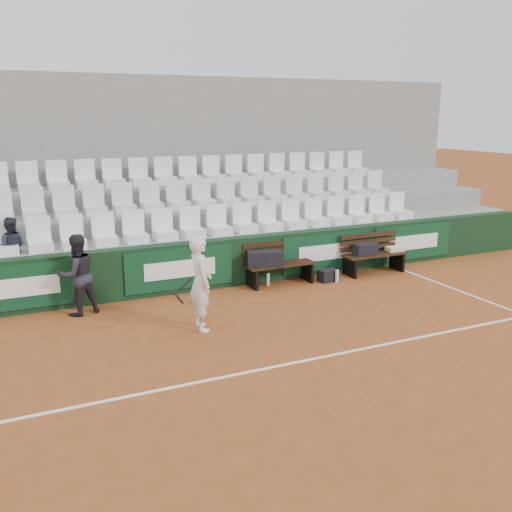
{
  "coord_description": "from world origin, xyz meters",
  "views": [
    {
      "loc": [
        -3.4,
        -6.67,
        3.49
      ],
      "look_at": [
        0.8,
        2.4,
        1.0
      ],
      "focal_mm": 40.0,
      "sensor_mm": 36.0,
      "label": 1
    }
  ],
  "objects_px": {
    "water_bottle_near": "(268,279)",
    "ball_kid": "(77,275)",
    "sports_bag_left": "(265,259)",
    "sports_bag_ground": "(328,276)",
    "bench_left": "(280,274)",
    "water_bottle_far": "(337,276)",
    "bench_right": "(374,263)",
    "sports_bag_right": "(365,249)",
    "spectator_c": "(9,223)",
    "tennis_player": "(200,283)"
  },
  "relations": [
    {
      "from": "water_bottle_near",
      "to": "ball_kid",
      "type": "distance_m",
      "value": 3.9
    },
    {
      "from": "sports_bag_left",
      "to": "sports_bag_ground",
      "type": "height_order",
      "value": "sports_bag_left"
    },
    {
      "from": "bench_left",
      "to": "water_bottle_far",
      "type": "bearing_deg",
      "value": -18.2
    },
    {
      "from": "bench_left",
      "to": "sports_bag_left",
      "type": "height_order",
      "value": "sports_bag_left"
    },
    {
      "from": "bench_left",
      "to": "sports_bag_left",
      "type": "distance_m",
      "value": 0.53
    },
    {
      "from": "bench_left",
      "to": "sports_bag_left",
      "type": "bearing_deg",
      "value": -176.44
    },
    {
      "from": "bench_right",
      "to": "sports_bag_right",
      "type": "height_order",
      "value": "sports_bag_right"
    },
    {
      "from": "water_bottle_near",
      "to": "ball_kid",
      "type": "bearing_deg",
      "value": -177.41
    },
    {
      "from": "bench_right",
      "to": "spectator_c",
      "type": "distance_m",
      "value": 7.62
    },
    {
      "from": "sports_bag_ground",
      "to": "water_bottle_far",
      "type": "bearing_deg",
      "value": -49.41
    },
    {
      "from": "tennis_player",
      "to": "sports_bag_left",
      "type": "bearing_deg",
      "value": 40.7
    },
    {
      "from": "sports_bag_right",
      "to": "bench_right",
      "type": "bearing_deg",
      "value": -5.37
    },
    {
      "from": "sports_bag_ground",
      "to": "water_bottle_far",
      "type": "xyz_separation_m",
      "value": [
        0.13,
        -0.15,
        0.01
      ]
    },
    {
      "from": "bench_left",
      "to": "sports_bag_right",
      "type": "distance_m",
      "value": 2.12
    },
    {
      "from": "sports_bag_ground",
      "to": "water_bottle_far",
      "type": "height_order",
      "value": "water_bottle_far"
    },
    {
      "from": "sports_bag_ground",
      "to": "water_bottle_near",
      "type": "xyz_separation_m",
      "value": [
        -1.31,
        0.27,
        0.01
      ]
    },
    {
      "from": "bench_left",
      "to": "water_bottle_far",
      "type": "relative_size",
      "value": 5.52
    },
    {
      "from": "tennis_player",
      "to": "ball_kid",
      "type": "xyz_separation_m",
      "value": [
        -1.73,
        1.61,
        -0.06
      ]
    },
    {
      "from": "tennis_player",
      "to": "bench_left",
      "type": "bearing_deg",
      "value": 36.3
    },
    {
      "from": "sports_bag_right",
      "to": "spectator_c",
      "type": "height_order",
      "value": "spectator_c"
    },
    {
      "from": "water_bottle_far",
      "to": "tennis_player",
      "type": "relative_size",
      "value": 0.17
    },
    {
      "from": "sports_bag_right",
      "to": "water_bottle_near",
      "type": "xyz_separation_m",
      "value": [
        -2.36,
        0.12,
        -0.44
      ]
    },
    {
      "from": "bench_right",
      "to": "sports_bag_left",
      "type": "height_order",
      "value": "sports_bag_left"
    },
    {
      "from": "ball_kid",
      "to": "water_bottle_near",
      "type": "bearing_deg",
      "value": 164.59
    },
    {
      "from": "tennis_player",
      "to": "spectator_c",
      "type": "bearing_deg",
      "value": 135.8
    },
    {
      "from": "sports_bag_ground",
      "to": "ball_kid",
      "type": "distance_m",
      "value": 5.19
    },
    {
      "from": "water_bottle_far",
      "to": "spectator_c",
      "type": "distance_m",
      "value": 6.57
    },
    {
      "from": "sports_bag_ground",
      "to": "tennis_player",
      "type": "height_order",
      "value": "tennis_player"
    },
    {
      "from": "sports_bag_right",
      "to": "spectator_c",
      "type": "xyz_separation_m",
      "value": [
        -7.2,
        1.0,
        0.99
      ]
    },
    {
      "from": "bench_left",
      "to": "tennis_player",
      "type": "relative_size",
      "value": 0.94
    },
    {
      "from": "water_bottle_near",
      "to": "water_bottle_far",
      "type": "distance_m",
      "value": 1.5
    },
    {
      "from": "sports_bag_right",
      "to": "water_bottle_far",
      "type": "relative_size",
      "value": 1.99
    },
    {
      "from": "bench_right",
      "to": "sports_bag_left",
      "type": "relative_size",
      "value": 2.09
    },
    {
      "from": "bench_right",
      "to": "sports_bag_ground",
      "type": "height_order",
      "value": "bench_right"
    },
    {
      "from": "tennis_player",
      "to": "bench_right",
      "type": "bearing_deg",
      "value": 19.22
    },
    {
      "from": "bench_right",
      "to": "water_bottle_far",
      "type": "relative_size",
      "value": 5.52
    },
    {
      "from": "sports_bag_ground",
      "to": "ball_kid",
      "type": "xyz_separation_m",
      "value": [
        -5.15,
        0.1,
        0.61
      ]
    },
    {
      "from": "spectator_c",
      "to": "bench_left",
      "type": "bearing_deg",
      "value": -178.42
    },
    {
      "from": "sports_bag_left",
      "to": "spectator_c",
      "type": "bearing_deg",
      "value": 168.88
    },
    {
      "from": "ball_kid",
      "to": "spectator_c",
      "type": "bearing_deg",
      "value": -64.22
    },
    {
      "from": "water_bottle_near",
      "to": "tennis_player",
      "type": "xyz_separation_m",
      "value": [
        -2.11,
        -1.79,
        0.67
      ]
    },
    {
      "from": "sports_bag_ground",
      "to": "water_bottle_near",
      "type": "height_order",
      "value": "water_bottle_near"
    },
    {
      "from": "sports_bag_left",
      "to": "ball_kid",
      "type": "height_order",
      "value": "ball_kid"
    },
    {
      "from": "sports_bag_right",
      "to": "water_bottle_near",
      "type": "height_order",
      "value": "sports_bag_right"
    },
    {
      "from": "sports_bag_left",
      "to": "tennis_player",
      "type": "xyz_separation_m",
      "value": [
        -2.01,
        -1.73,
        0.19
      ]
    },
    {
      "from": "sports_bag_left",
      "to": "water_bottle_near",
      "type": "relative_size",
      "value": 2.73
    },
    {
      "from": "water_bottle_near",
      "to": "spectator_c",
      "type": "distance_m",
      "value": 5.13
    },
    {
      "from": "sports_bag_right",
      "to": "tennis_player",
      "type": "distance_m",
      "value": 4.77
    },
    {
      "from": "water_bottle_near",
      "to": "ball_kid",
      "type": "relative_size",
      "value": 0.18
    },
    {
      "from": "sports_bag_left",
      "to": "water_bottle_near",
      "type": "height_order",
      "value": "sports_bag_left"
    }
  ]
}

